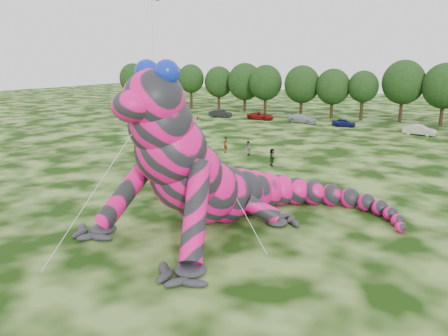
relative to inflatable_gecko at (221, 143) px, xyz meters
name	(u,v)px	position (x,y,z in m)	size (l,w,h in m)	color
ground	(129,216)	(-5.88, -2.84, -5.40)	(240.00, 240.00, 0.00)	#16330A
inflatable_gecko	(221,143)	(0.00, 0.00, 0.00)	(18.18, 21.59, 10.80)	#ED0D72
flying_kite	(152,9)	(-10.41, 5.74, 9.36)	(4.34, 4.47, 16.95)	red
tree_0	(133,83)	(-60.44, 56.39, -0.64)	(6.91, 6.22, 9.51)	black
tree_1	(150,84)	(-54.24, 55.21, -0.49)	(6.74, 6.07, 9.81)	black
tree_2	(170,84)	(-48.90, 55.92, -0.58)	(7.04, 6.34, 9.64)	black
tree_3	(191,86)	(-41.60, 54.23, -0.68)	(5.81, 5.23, 9.44)	black
tree_4	(219,88)	(-35.52, 55.87, -0.87)	(6.22, 5.60, 9.06)	black
tree_5	(245,87)	(-29.01, 55.60, -0.50)	(7.16, 6.44, 9.80)	black
tree_6	(265,90)	(-23.44, 53.84, -0.65)	(6.52, 5.86, 9.49)	black
tree_7	(302,91)	(-15.96, 53.96, -0.66)	(6.68, 6.01, 9.48)	black
tree_8	(332,94)	(-10.10, 54.15, -0.93)	(6.14, 5.53, 8.94)	black
tree_9	(363,96)	(-4.82, 54.50, -1.06)	(5.27, 4.74, 8.68)	black
tree_10	(403,91)	(1.51, 55.74, -0.15)	(7.09, 6.38, 10.50)	black
tree_11	(444,94)	(7.90, 55.35, -0.36)	(7.01, 6.31, 10.07)	black
car_0	(175,111)	(-37.68, 43.26, -4.69)	(1.67, 4.14, 1.41)	white
car_1	(220,113)	(-28.15, 44.79, -4.68)	(1.51, 4.33, 1.43)	black
car_2	(261,116)	(-20.38, 45.99, -4.73)	(2.23, 4.84, 1.34)	maroon
car_3	(303,118)	(-12.52, 46.25, -4.67)	(2.05, 5.03, 1.46)	#A4A8AE
car_4	(344,123)	(-5.21, 45.63, -4.77)	(1.49, 3.71, 1.26)	#10144D
car_5	(420,130)	(6.40, 43.61, -4.67)	(1.55, 4.44, 1.46)	beige
spectator_5	(272,157)	(-3.66, 15.73, -4.49)	(1.69, 0.54, 1.82)	gray
spectator_0	(225,145)	(-11.12, 18.71, -4.46)	(0.68, 0.45, 1.87)	gray
spectator_1	(248,148)	(-8.17, 18.82, -4.57)	(0.80, 0.62, 1.65)	gray
spectator_4	(198,122)	(-24.48, 32.30, -4.52)	(0.86, 0.56, 1.77)	gray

